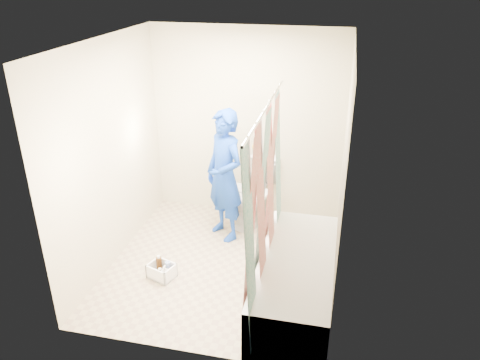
% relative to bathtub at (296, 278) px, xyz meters
% --- Properties ---
extents(floor, '(2.60, 2.60, 0.00)m').
position_rel_bathtub_xyz_m(floor, '(-0.85, 0.43, -0.27)').
color(floor, tan).
rests_on(floor, ground).
extents(ceiling, '(2.40, 2.60, 0.02)m').
position_rel_bathtub_xyz_m(ceiling, '(-0.85, 0.43, 2.13)').
color(ceiling, silver).
rests_on(ceiling, wall_back).
extents(wall_back, '(2.40, 0.02, 2.40)m').
position_rel_bathtub_xyz_m(wall_back, '(-0.85, 1.73, 0.93)').
color(wall_back, '#B6AE8C').
rests_on(wall_back, ground).
extents(wall_front, '(2.40, 0.02, 2.40)m').
position_rel_bathtub_xyz_m(wall_front, '(-0.85, -0.88, 0.93)').
color(wall_front, '#B6AE8C').
rests_on(wall_front, ground).
extents(wall_left, '(0.02, 2.60, 2.40)m').
position_rel_bathtub_xyz_m(wall_left, '(-2.05, 0.43, 0.93)').
color(wall_left, '#B6AE8C').
rests_on(wall_left, ground).
extents(wall_right, '(0.02, 2.60, 2.40)m').
position_rel_bathtub_xyz_m(wall_right, '(0.35, 0.43, 0.93)').
color(wall_right, '#B6AE8C').
rests_on(wall_right, ground).
extents(bathtub, '(0.70, 1.75, 0.50)m').
position_rel_bathtub_xyz_m(bathtub, '(0.00, 0.00, 0.00)').
color(bathtub, white).
rests_on(bathtub, ground).
extents(curtain_rod, '(0.02, 1.90, 0.02)m').
position_rel_bathtub_xyz_m(curtain_rod, '(-0.33, 0.00, 1.68)').
color(curtain_rod, silver).
rests_on(curtain_rod, wall_back).
extents(shower_curtain, '(0.06, 1.75, 1.80)m').
position_rel_bathtub_xyz_m(shower_curtain, '(-0.33, 0.00, 0.75)').
color(shower_curtain, silver).
rests_on(shower_curtain, curtain_rod).
extents(toilet, '(0.64, 0.89, 0.83)m').
position_rel_bathtub_xyz_m(toilet, '(-0.71, 1.47, 0.15)').
color(toilet, silver).
rests_on(toilet, ground).
extents(tank_lid, '(0.54, 0.33, 0.04)m').
position_rel_bathtub_xyz_m(tank_lid, '(-0.74, 1.34, 0.22)').
color(tank_lid, silver).
rests_on(tank_lid, toilet).
extents(tank_internals, '(0.20, 0.08, 0.27)m').
position_rel_bathtub_xyz_m(tank_internals, '(-0.70, 1.69, 0.55)').
color(tank_internals, black).
rests_on(tank_internals, toilet).
extents(plumber, '(0.69, 0.66, 1.59)m').
position_rel_bathtub_xyz_m(plumber, '(-0.97, 1.05, 0.52)').
color(plumber, '#102AA4').
rests_on(plumber, ground).
extents(cleaning_caddy, '(0.32, 0.29, 0.20)m').
position_rel_bathtub_xyz_m(cleaning_caddy, '(-1.41, 0.06, -0.19)').
color(cleaning_caddy, white).
rests_on(cleaning_caddy, ground).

